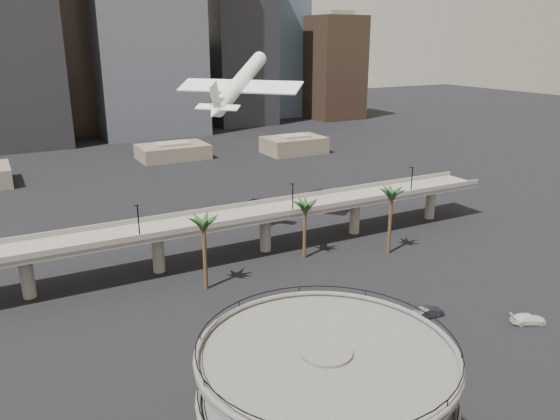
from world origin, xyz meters
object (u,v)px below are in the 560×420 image
car_a (280,381)px  car_b (428,312)px  parking_ramp (325,416)px  airborne_jet (240,83)px  overpass (214,225)px  car_c (528,319)px

car_a → car_b: bearing=-56.1°
parking_ramp → airborne_jet: size_ratio=0.91×
airborne_jet → car_b: (6.98, -53.27, -31.21)m
overpass → car_c: size_ratio=24.85×
airborne_jet → car_c: airborne_jet is taller
car_c → car_b: bearing=78.4°
airborne_jet → parking_ramp: bearing=-151.9°
car_c → parking_ramp: bearing=131.2°
car_a → airborne_jet: bearing=4.0°
parking_ramp → car_a: bearing=74.0°
overpass → car_a: overpass is taller
car_a → car_c: 40.66m
airborne_jet → car_c: (18.90, -61.96, -31.29)m
car_b → car_c: car_b is taller
airborne_jet → car_b: bearing=-125.0°
parking_ramp → car_c: 48.36m
car_b → airborne_jet: bearing=11.6°
airborne_jet → car_c: size_ratio=4.69×
airborne_jet → car_a: size_ratio=5.01×
parking_ramp → overpass: (13.00, 59.00, -2.50)m
car_a → car_c: bearing=-71.1°
overpass → car_a: 42.69m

